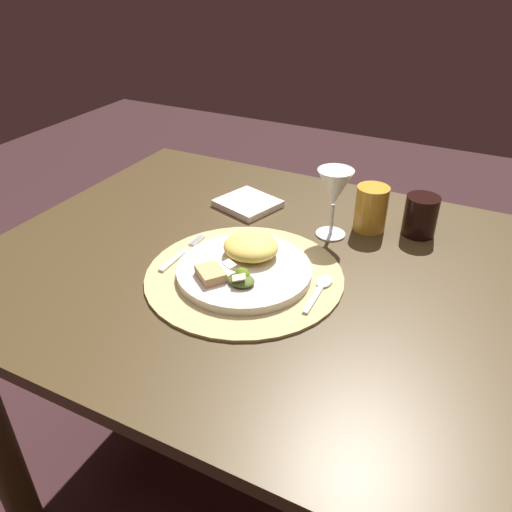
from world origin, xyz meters
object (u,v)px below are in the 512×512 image
Objects in this scene: dining_table at (289,326)px; amber_tumbler at (371,209)px; napkin at (248,203)px; spoon at (321,286)px; dark_tumbler at (421,216)px; fork at (181,254)px; dinner_plate at (244,271)px; wine_glass at (334,190)px.

amber_tumbler is (0.09, 0.23, 0.20)m from dining_table.
spoon is at bearing -41.13° from napkin.
fork is at bearing -142.05° from dark_tumbler.
dinner_plate is 0.15m from spoon.
amber_tumbler is (0.31, 0.29, 0.04)m from fork.
fork is 1.20× the size of spoon.
dinner_plate is at bearing -128.98° from dark_tumbler.
napkin reaches higher than spoon.
dinner_plate is 1.98× the size of napkin.
spoon is at bearing -92.34° from amber_tumbler.
dining_table is 9.60× the size of napkin.
dining_table is 0.32m from amber_tumbler.
napkin is at bearing -172.86° from dark_tumbler.
amber_tumbler reaches higher than dining_table.
dining_table is 12.32× the size of amber_tumbler.
dinner_plate is at bearing -1.26° from fork.
dinner_plate is 0.31m from napkin.
dark_tumbler reaches higher than napkin.
dinner_plate reaches higher than spoon.
fork is 0.52m from dark_tumbler.
dark_tumbler reaches higher than dining_table.
amber_tumbler reaches higher than spoon.
wine_glass is at bearing 43.54° from fork.
amber_tumbler is at bearing 43.50° from fork.
spoon reaches higher than dining_table.
napkin is 0.30m from amber_tumbler.
dining_table is 14.09× the size of dark_tumbler.
dinner_plate reaches higher than dining_table.
amber_tumbler is at bearing 43.36° from wine_glass.
napkin is 0.25m from wine_glass.
dark_tumbler is (0.11, 0.30, 0.04)m from spoon.
fork is 0.43m from amber_tumbler.
amber_tumbler reaches higher than fork.
amber_tumbler is at bearing 61.70° from dinner_plate.
fork is 0.35m from wine_glass.
amber_tumbler is at bearing 87.66° from spoon.
dinner_plate is 1.70× the size of wine_glass.
dark_tumbler reaches higher than spoon.
spoon is at bearing 9.93° from dinner_plate.
dining_table is 4.85× the size of dinner_plate.
dinner_plate is at bearing -118.30° from amber_tumbler.
amber_tumbler reaches higher than dark_tumbler.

